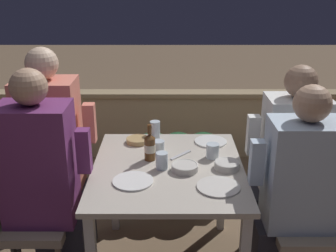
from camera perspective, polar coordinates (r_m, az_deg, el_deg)
parapet_wall at (r=4.17m, az=0.04°, el=0.38°), size 9.00×0.18×0.66m
dining_table at (r=2.47m, az=-0.00°, el=-7.41°), size 0.86×0.99×0.72m
planter_hedge at (r=3.36m, az=1.43°, el=-5.16°), size 0.73×0.47×0.57m
chair_left_near at (r=2.51m, az=-20.43°, el=-9.51°), size 0.43×0.42×0.98m
person_purple_stripe at (r=2.40m, az=-16.13°, el=-7.90°), size 0.47×0.26×1.33m
chair_left_far at (r=2.81m, az=-18.63°, el=-5.87°), size 0.43×0.42×0.98m
person_coral_top at (r=2.71m, az=-14.84°, el=-3.87°), size 0.47×0.26×1.37m
chair_right_near at (r=2.48m, az=21.19°, el=-10.06°), size 0.43×0.42×0.98m
person_blue_shirt at (r=2.39m, az=16.69°, el=-9.24°), size 0.48×0.26×1.26m
chair_right_far at (r=2.78m, az=19.65°, el=-6.37°), size 0.43×0.42×0.98m
person_white_polo at (r=2.69m, az=15.68°, el=-5.28°), size 0.47×0.26×1.28m
beer_bottle at (r=2.47m, az=-2.48°, el=-2.79°), size 0.07×0.07×0.22m
plate_0 at (r=2.22m, az=6.83°, el=-8.16°), size 0.23×0.23×0.01m
plate_1 at (r=2.75m, az=5.82°, el=-2.11°), size 0.21×0.21×0.01m
plate_2 at (r=2.26m, az=-4.78°, el=-7.43°), size 0.22×0.22×0.01m
bowl_0 at (r=2.37m, az=2.30°, el=-5.56°), size 0.15×0.15×0.04m
bowl_1 at (r=2.74m, az=-4.12°, el=-1.88°), size 0.15×0.15×0.03m
bowl_2 at (r=2.41m, az=7.99°, el=-5.20°), size 0.14×0.14×0.04m
glass_cup_0 at (r=2.58m, az=-1.28°, el=-2.82°), size 0.07×0.07×0.08m
glass_cup_1 at (r=2.79m, az=-1.76°, el=-0.52°), size 0.07×0.07×0.12m
glass_cup_2 at (r=2.38m, az=-0.84°, el=-4.73°), size 0.07×0.07×0.10m
glass_cup_3 at (r=2.53m, az=6.06°, el=-3.36°), size 0.08×0.08×0.09m
fork_0 at (r=2.55m, az=1.72°, el=-3.96°), size 0.13×0.14×0.01m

